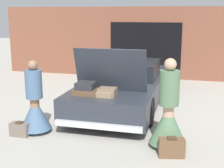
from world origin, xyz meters
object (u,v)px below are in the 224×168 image
car (124,85)px  suitcase_beside_left_person (20,129)px  suitcase_beside_right_person (172,148)px  person_right (168,117)px  person_left (35,107)px

car → suitcase_beside_left_person: (-1.65, -2.86, -0.41)m
car → suitcase_beside_left_person: bearing=-120.0°
suitcase_beside_right_person → person_right: bearing=104.8°
person_left → suitcase_beside_right_person: person_left is taller
car → suitcase_beside_right_person: bearing=-63.0°
person_right → suitcase_beside_right_person: (0.11, -0.43, -0.44)m
person_left → person_right: person_right is taller
car → person_left: size_ratio=3.23×
person_left → suitcase_beside_left_person: size_ratio=3.92×
person_left → suitcase_beside_left_person: person_left is taller
person_left → person_right: 2.87m
suitcase_beside_right_person → person_left: bearing=170.7°
suitcase_beside_right_person → car: bearing=117.0°
suitcase_beside_left_person → suitcase_beside_right_person: (3.20, -0.19, 0.03)m
car → suitcase_beside_right_person: 3.44m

